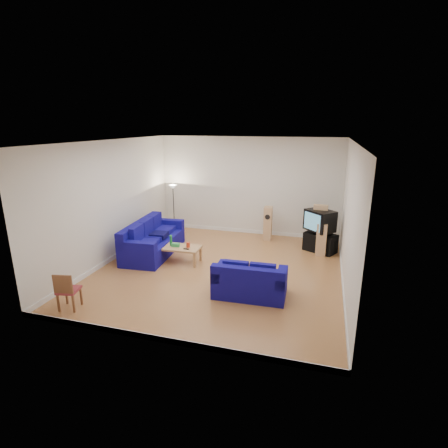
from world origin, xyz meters
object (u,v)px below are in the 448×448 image
(coffee_table, at_px, (178,248))
(sofa_three_seat, at_px, (152,242))
(tv_stand, at_px, (320,242))
(sofa_loveseat, at_px, (250,284))
(television, at_px, (320,220))

(coffee_table, bearing_deg, sofa_three_seat, 158.41)
(sofa_three_seat, distance_m, tv_stand, 4.86)
(sofa_loveseat, relative_size, tv_stand, 1.77)
(sofa_three_seat, bearing_deg, television, 103.72)
(sofa_loveseat, relative_size, television, 1.66)
(coffee_table, height_order, tv_stand, tv_stand)
(tv_stand, xyz_separation_m, television, (-0.06, -0.03, 0.67))
(sofa_three_seat, relative_size, coffee_table, 2.04)
(sofa_three_seat, relative_size, sofa_loveseat, 1.58)
(sofa_loveseat, height_order, coffee_table, sofa_loveseat)
(tv_stand, bearing_deg, television, -122.91)
(sofa_three_seat, distance_m, coffee_table, 1.05)
(sofa_loveseat, distance_m, tv_stand, 3.54)
(coffee_table, bearing_deg, television, 27.54)
(sofa_three_seat, height_order, tv_stand, sofa_three_seat)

